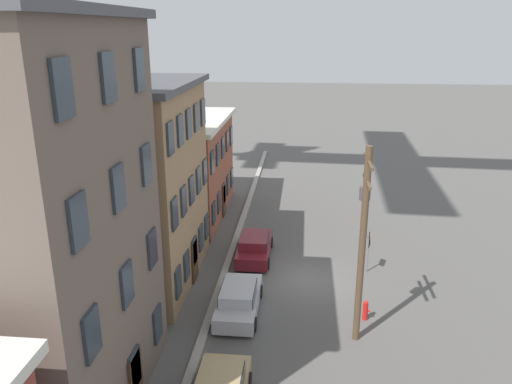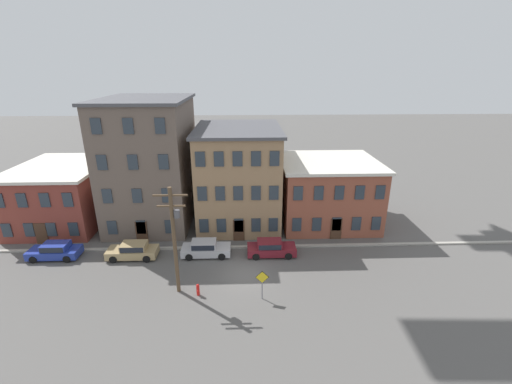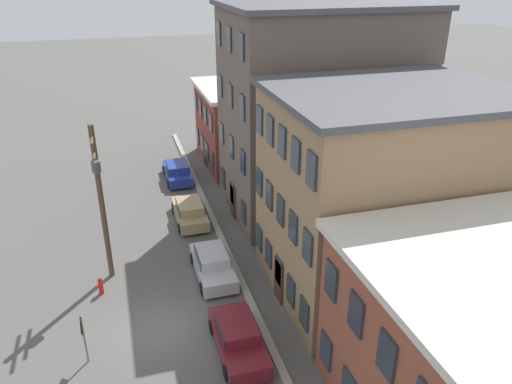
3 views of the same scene
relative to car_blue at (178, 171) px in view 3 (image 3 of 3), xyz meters
name	(u,v)px [view 3 (image 3 of 3)]	position (x,y,z in m)	size (l,w,h in m)	color
ground_plane	(161,328)	(17.02, -3.29, -0.75)	(200.00, 200.00, 0.00)	#565451
kerb_strip	(254,309)	(17.02, 1.21, -0.67)	(56.00, 0.36, 0.16)	#9E998E
apartment_corner	(267,122)	(-2.58, 8.07, 2.46)	(8.89, 11.24, 6.38)	brown
apartment_midblock	(319,112)	(7.01, 8.47, 5.91)	(8.75, 12.02, 13.29)	#66564C
apartment_far	(385,193)	(16.46, 8.03, 4.42)	(8.95, 11.16, 10.31)	#9E7A56
apartment_annex	(506,362)	(26.10, 7.25, 2.70)	(10.37, 9.60, 6.87)	brown
car_blue	(178,171)	(0.00, 0.00, 0.00)	(4.40, 1.92, 1.43)	#233899
car_tan	(190,211)	(7.00, -0.22, 0.00)	(4.40, 1.92, 1.43)	tan
car_silver	(213,263)	(13.44, -0.06, 0.00)	(4.40, 1.92, 1.43)	#B7B7BC
car_maroon	(238,336)	(19.39, -0.19, 0.00)	(4.40, 1.92, 1.43)	maroon
caution_sign	(83,332)	(18.27, -6.49, 0.83)	(1.00, 0.08, 2.38)	slate
utility_pole	(101,196)	(11.97, -5.32, 4.02)	(2.40, 0.44, 8.46)	brown
fire_hydrant	(101,285)	(13.48, -5.87, -0.27)	(0.24, 0.34, 0.96)	red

